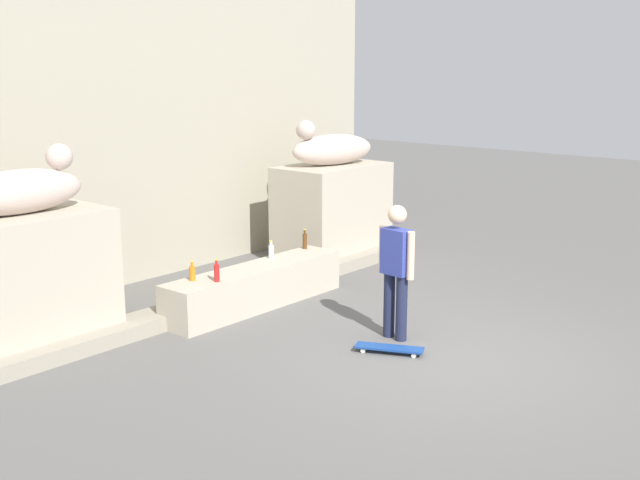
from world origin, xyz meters
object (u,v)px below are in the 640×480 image
bottle_red (217,272)px  bottle_brown (305,241)px  bottle_clear (271,251)px  skateboard (389,348)px  skater (396,266)px  bottle_orange (192,273)px  statue_reclining_right (331,148)px  statue_reclining_left (21,189)px

bottle_red → bottle_brown: size_ratio=0.98×
bottle_brown → bottle_clear: bearing=-178.2°
skateboard → bottle_brown: bottle_brown is taller
skater → bottle_red: (-1.02, 2.08, -0.23)m
skateboard → bottle_orange: (-0.72, 2.61, 0.61)m
statue_reclining_right → skater: 4.27m
statue_reclining_left → bottle_red: (1.98, -1.11, -1.21)m
statue_reclining_right → bottle_orange: size_ratio=6.44×
statue_reclining_left → skater: statue_reclining_left is taller
bottle_clear → statue_reclining_right: bearing=19.1°
statue_reclining_left → skateboard: bearing=-51.5°
bottle_red → skateboard: bearing=-76.7°
statue_reclining_right → skater: bearing=64.0°
skater → bottle_orange: (-1.19, 2.36, -0.25)m
bottle_red → bottle_orange: (-0.17, 0.28, -0.02)m
bottle_red → bottle_orange: size_ratio=1.13×
bottle_brown → bottle_red: bearing=-170.8°
statue_reclining_left → skater: 4.49m
statue_reclining_left → bottle_red: statue_reclining_left is taller
statue_reclining_right → skater: statue_reclining_right is taller
bottle_orange → statue_reclining_left: bearing=155.3°
bottle_clear → bottle_orange: size_ratio=1.00×
skater → bottle_clear: size_ratio=6.41×
statue_reclining_right → bottle_red: statue_reclining_right is taller
skateboard → bottle_red: bottle_red is taller
skateboard → bottle_orange: bearing=170.6°
bottle_red → bottle_orange: bearing=121.5°
skater → skateboard: bearing=-55.3°
skateboard → bottle_red: size_ratio=2.73×
bottle_clear → skater: bearing=-97.6°
statue_reclining_right → skateboard: (-3.11, -3.46, -1.83)m
statue_reclining_left → bottle_red: bearing=-27.1°
bottle_brown → bottle_orange: (-2.28, -0.06, -0.02)m
bottle_red → skater: bearing=-63.8°
statue_reclining_right → bottle_orange: (-3.84, -0.84, -1.23)m
statue_reclining_left → statue_reclining_right: (5.65, 0.01, 0.00)m
statue_reclining_left → skater: bearing=-44.6°
statue_reclining_left → statue_reclining_right: size_ratio=0.96×
skateboard → skater: bearing=93.4°
skateboard → bottle_clear: (0.79, 2.65, 0.61)m
statue_reclining_left → bottle_clear: 3.64m
statue_reclining_right → bottle_orange: 4.12m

